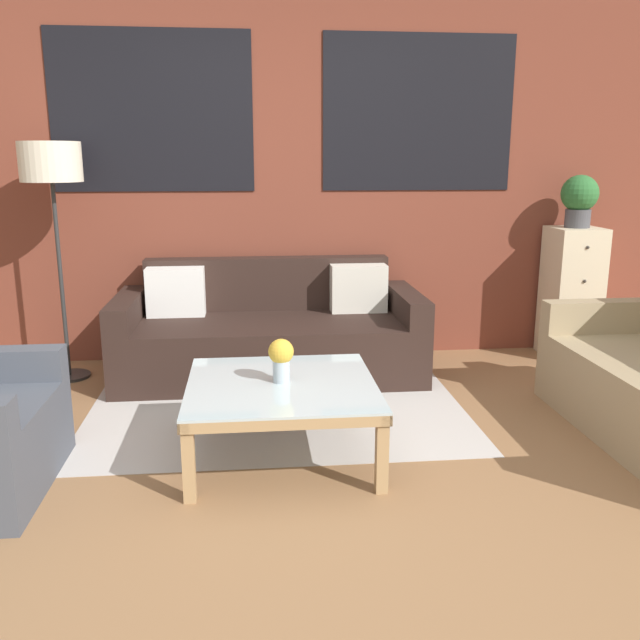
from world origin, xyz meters
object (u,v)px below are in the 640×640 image
(floor_lamp, at_px, (51,173))
(potted_plant, at_px, (579,198))
(coffee_table, at_px, (282,393))
(drawer_cabinet, at_px, (571,293))
(couch_dark, at_px, (270,335))
(flower_vase, at_px, (281,357))

(floor_lamp, bearing_deg, potted_plant, 2.61)
(coffee_table, height_order, drawer_cabinet, drawer_cabinet)
(couch_dark, height_order, drawer_cabinet, drawer_cabinet)
(coffee_table, distance_m, drawer_cabinet, 2.78)
(drawer_cabinet, bearing_deg, potted_plant, 90.00)
(coffee_table, relative_size, drawer_cabinet, 0.95)
(floor_lamp, relative_size, drawer_cabinet, 1.62)
(couch_dark, bearing_deg, drawer_cabinet, 5.54)
(coffee_table, distance_m, floor_lamp, 2.27)
(drawer_cabinet, height_order, potted_plant, potted_plant)
(couch_dark, relative_size, potted_plant, 5.42)
(floor_lamp, distance_m, drawer_cabinet, 3.79)
(floor_lamp, xyz_separation_m, drawer_cabinet, (3.68, 0.17, -0.89))
(drawer_cabinet, distance_m, potted_plant, 0.71)
(coffee_table, xyz_separation_m, potted_plant, (2.27, 1.60, 0.86))
(coffee_table, distance_m, potted_plant, 2.91)
(potted_plant, bearing_deg, flower_vase, -145.06)
(coffee_table, xyz_separation_m, floor_lamp, (-1.41, 1.43, 1.05))
(floor_lamp, bearing_deg, couch_dark, -2.22)
(couch_dark, distance_m, drawer_cabinet, 2.31)
(potted_plant, relative_size, flower_vase, 1.74)
(potted_plant, height_order, flower_vase, potted_plant)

